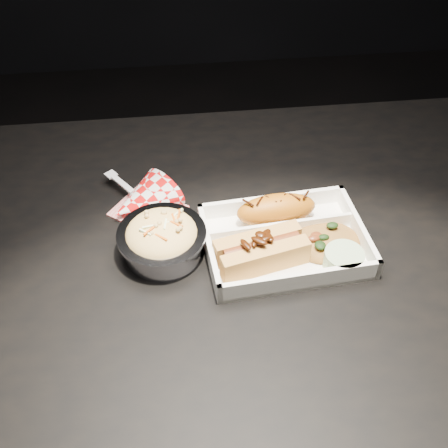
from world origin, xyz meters
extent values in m
cube|color=black|center=(0.00, 0.00, 0.73)|extent=(1.20, 0.80, 0.03)
cylinder|color=black|center=(-0.55, 0.35, 0.36)|extent=(0.05, 0.05, 0.72)
cylinder|color=black|center=(0.55, 0.35, 0.36)|extent=(0.05, 0.05, 0.72)
cube|color=white|center=(0.04, 0.00, 0.75)|extent=(0.26, 0.20, 0.01)
cube|color=white|center=(0.03, 0.08, 0.77)|extent=(0.25, 0.03, 0.04)
cube|color=white|center=(0.04, -0.09, 0.77)|extent=(0.25, 0.03, 0.04)
cube|color=white|center=(-0.09, -0.01, 0.77)|extent=(0.02, 0.18, 0.04)
cube|color=white|center=(0.16, 0.01, 0.77)|extent=(0.02, 0.18, 0.04)
cube|color=white|center=(0.03, 0.02, 0.77)|extent=(0.23, 0.02, 0.03)
ellipsoid|color=#B66212|center=(0.03, 0.05, 0.78)|extent=(0.14, 0.06, 0.05)
cube|color=#C98F44|center=(0.00, -0.05, 0.78)|extent=(0.14, 0.06, 0.04)
cube|color=#C98F44|center=(-0.01, -0.02, 0.78)|extent=(0.14, 0.06, 0.04)
cylinder|color=brown|center=(-0.01, -0.03, 0.79)|extent=(0.12, 0.05, 0.03)
ellipsoid|color=#9D672D|center=(0.10, -0.01, 0.77)|extent=(0.12, 0.10, 0.03)
cylinder|color=#A6C292|center=(0.11, -0.06, 0.77)|extent=(0.06, 0.06, 0.03)
cylinder|color=silver|center=(-0.16, 0.01, 0.77)|extent=(0.12, 0.12, 0.04)
cylinder|color=silver|center=(-0.16, 0.01, 0.79)|extent=(0.14, 0.14, 0.01)
ellipsoid|color=#C6C78C|center=(-0.16, 0.01, 0.79)|extent=(0.11, 0.11, 0.04)
cube|color=red|center=(-0.18, 0.11, 0.75)|extent=(0.14, 0.14, 0.00)
cone|color=red|center=(-0.19, 0.12, 0.77)|extent=(0.15, 0.15, 0.10)
cube|color=white|center=(-0.22, 0.16, 0.77)|extent=(0.04, 0.05, 0.00)
cube|color=white|center=(-0.24, 0.19, 0.77)|extent=(0.03, 0.03, 0.00)
camera|label=1|loc=(-0.13, -0.60, 1.41)|focal=45.00mm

